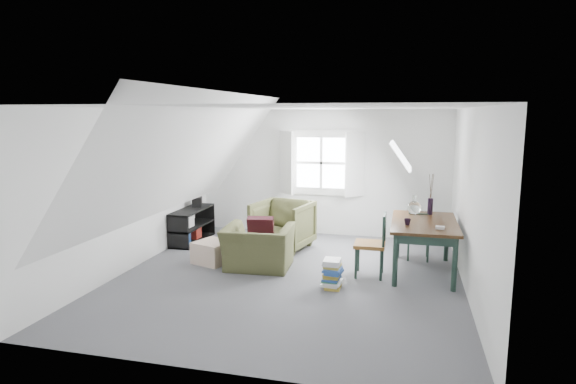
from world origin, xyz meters
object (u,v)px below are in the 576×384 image
(ottoman, at_px, (213,252))
(dining_table, at_px, (424,228))
(media_shelf, at_px, (191,227))
(armchair_near, at_px, (258,268))
(armchair_far, at_px, (283,249))
(dining_chair_far, at_px, (419,235))
(dining_chair_near, at_px, (372,244))
(magazine_stack, at_px, (332,274))

(ottoman, relative_size, dining_table, 0.33)
(media_shelf, bearing_deg, dining_table, -11.83)
(armchair_near, bearing_deg, armchair_far, -98.06)
(dining_chair_far, relative_size, media_shelf, 0.67)
(ottoman, relative_size, dining_chair_near, 0.55)
(armchair_far, height_order, dining_chair_far, dining_chair_far)
(ottoman, height_order, media_shelf, media_shelf)
(dining_table, xyz_separation_m, dining_chair_far, (-0.06, 0.67, -0.27))
(armchair_far, bearing_deg, magazine_stack, -43.80)
(armchair_far, relative_size, ottoman, 1.82)
(ottoman, height_order, dining_table, dining_table)
(armchair_far, xyz_separation_m, dining_chair_far, (2.36, -0.09, 0.43))
(magazine_stack, bearing_deg, ottoman, 161.77)
(dining_chair_near, distance_m, magazine_stack, 0.87)
(armchair_far, xyz_separation_m, media_shelf, (-1.81, 0.05, 0.28))
(dining_table, relative_size, dining_chair_far, 1.95)
(dining_chair_near, bearing_deg, armchair_far, -141.88)
(ottoman, distance_m, media_shelf, 1.45)
(armchair_near, xyz_separation_m, magazine_stack, (1.27, -0.58, 0.20))
(magazine_stack, bearing_deg, media_shelf, 148.92)
(ottoman, height_order, dining_chair_far, dining_chair_far)
(dining_table, xyz_separation_m, dining_chair_near, (-0.74, -0.35, -0.20))
(armchair_near, distance_m, armchair_far, 1.17)
(ottoman, distance_m, dining_chair_far, 3.41)
(dining_chair_far, height_order, media_shelf, dining_chair_far)
(dining_chair_far, xyz_separation_m, dining_chair_near, (-0.69, -1.02, 0.07))
(armchair_far, relative_size, media_shelf, 0.78)
(armchair_far, relative_size, magazine_stack, 2.37)
(ottoman, distance_m, magazine_stack, 2.18)
(media_shelf, bearing_deg, armchair_far, -2.67)
(dining_chair_near, bearing_deg, dining_table, 96.54)
(dining_chair_near, xyz_separation_m, media_shelf, (-3.49, 1.16, -0.22))
(dining_table, bearing_deg, dining_chair_near, -157.73)
(armchair_far, bearing_deg, media_shelf, -169.36)
(dining_chair_far, bearing_deg, media_shelf, -15.31)
(dining_table, distance_m, dining_chair_far, 0.72)
(dining_chair_far, bearing_deg, dining_chair_near, 42.61)
(media_shelf, xyz_separation_m, magazine_stack, (2.99, -1.80, -0.08))
(armchair_near, relative_size, armchair_far, 1.08)
(magazine_stack, bearing_deg, armchair_far, 123.91)
(armchair_near, xyz_separation_m, armchair_far, (0.09, 1.16, 0.00))
(dining_table, xyz_separation_m, magazine_stack, (-1.24, -0.99, -0.49))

